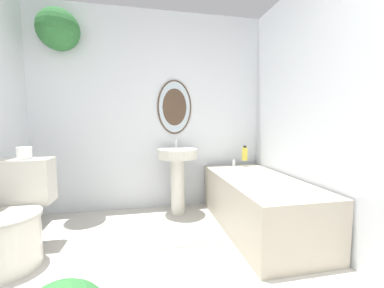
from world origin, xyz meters
name	(u,v)px	position (x,y,z in m)	size (l,w,h in m)	color
wall_back	(140,100)	(-0.15, 2.73, 1.34)	(2.87, 0.43, 2.40)	silver
wall_right	(343,105)	(1.40, 1.36, 1.20)	(0.06, 2.85, 2.40)	silver
toilet	(14,221)	(-1.09, 1.76, 0.32)	(0.45, 0.65, 0.76)	beige
pedestal_sink	(178,168)	(0.27, 2.46, 0.55)	(0.46, 0.46, 0.86)	beige
bathtub	(258,202)	(1.00, 1.92, 0.27)	(0.71, 1.51, 0.59)	#B2A893
shampoo_bottle	(245,154)	(1.13, 2.53, 0.68)	(0.07, 0.07, 0.18)	gold
bath_mat	(186,235)	(0.27, 1.90, 0.01)	(0.67, 0.42, 0.02)	silver
toilet_paper_roll	(24,153)	(-1.09, 1.98, 0.81)	(0.11, 0.11, 0.10)	white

